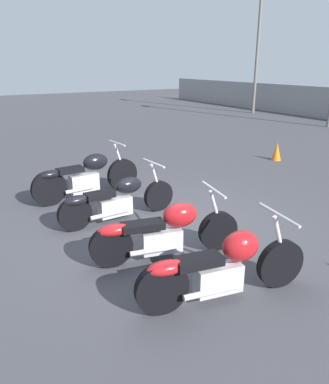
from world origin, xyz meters
TOP-DOWN VIEW (x-y plane):
  - ground_plane at (0.00, 0.00)m, footprint 60.00×60.00m
  - light_pole_right at (-10.49, 11.80)m, footprint 0.70×0.35m
  - motorcycle_slot_0 at (-2.14, -0.66)m, footprint 0.63×2.27m
  - motorcycle_slot_1 at (-0.75, -0.63)m, footprint 0.69×2.16m
  - motorcycle_slot_2 at (0.80, -0.60)m, footprint 0.81×2.11m
  - motorcycle_slot_3 at (1.97, -0.54)m, footprint 0.75×2.10m
  - traffic_cone_far at (-2.37, 4.97)m, footprint 0.26×0.26m

SIDE VIEW (x-z plane):
  - ground_plane at x=0.00m, z-range 0.00..0.00m
  - traffic_cone_far at x=-2.37m, z-range 0.00..0.49m
  - motorcycle_slot_1 at x=-0.75m, z-range -0.09..0.85m
  - motorcycle_slot_2 at x=0.80m, z-range -0.06..0.88m
  - motorcycle_slot_3 at x=1.97m, z-range -0.07..0.91m
  - motorcycle_slot_0 at x=-2.14m, z-range -0.07..0.98m
  - light_pole_right at x=-10.49m, z-range 0.66..7.37m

